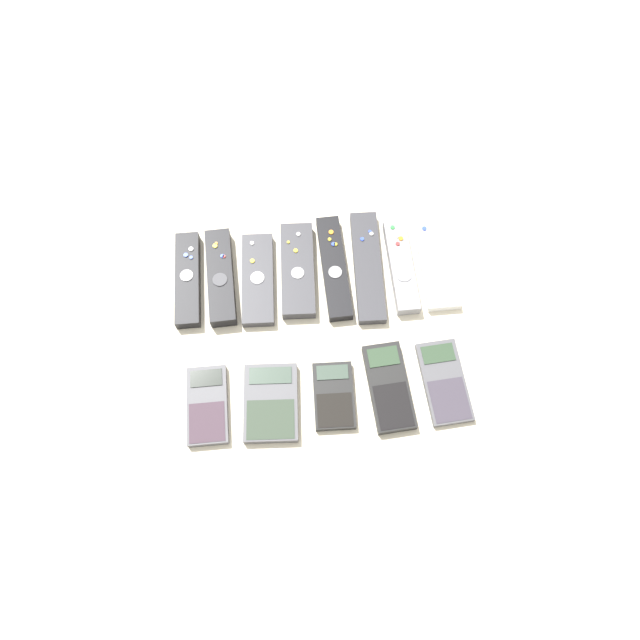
{
  "coord_description": "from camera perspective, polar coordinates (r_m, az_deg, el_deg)",
  "views": [
    {
      "loc": [
        -0.04,
        -0.39,
        1.0
      ],
      "look_at": [
        0.0,
        0.03,
        0.01
      ],
      "focal_mm": 35.0,
      "sensor_mm": 36.0,
      "label": 1
    }
  ],
  "objects": [
    {
      "name": "remote_5",
      "position": [
        1.13,
        4.37,
        4.89
      ],
      "size": [
        0.06,
        0.22,
        0.02
      ],
      "rotation": [
        0.0,
        0.0,
        -0.04
      ],
      "color": "#333338",
      "rests_on": "ground_plane"
    },
    {
      "name": "calculator_1",
      "position": [
        1.03,
        -4.52,
        -7.55
      ],
      "size": [
        0.1,
        0.13,
        0.02
      ],
      "rotation": [
        0.0,
        0.0,
        -0.06
      ],
      "color": "#4C4C51",
      "rests_on": "ground_plane"
    },
    {
      "name": "remote_7",
      "position": [
        1.15,
        10.5,
        5.47
      ],
      "size": [
        0.06,
        0.2,
        0.02
      ],
      "rotation": [
        0.0,
        0.0,
        0.0
      ],
      "color": "white",
      "rests_on": "ground_plane"
    },
    {
      "name": "remote_0",
      "position": [
        1.13,
        -11.99,
        3.66
      ],
      "size": [
        0.04,
        0.18,
        0.02
      ],
      "rotation": [
        0.0,
        0.0,
        -0.01
      ],
      "color": "black",
      "rests_on": "ground_plane"
    },
    {
      "name": "calculator_4",
      "position": [
        1.06,
        11.28,
        -5.57
      ],
      "size": [
        0.08,
        0.15,
        0.01
      ],
      "rotation": [
        0.0,
        0.0,
        0.06
      ],
      "color": "#4C4C51",
      "rests_on": "ground_plane"
    },
    {
      "name": "calculator_2",
      "position": [
        1.03,
        1.27,
        -6.94
      ],
      "size": [
        0.07,
        0.12,
        0.02
      ],
      "rotation": [
        0.0,
        0.0,
        -0.04
      ],
      "color": "black",
      "rests_on": "ground_plane"
    },
    {
      "name": "remote_1",
      "position": [
        1.12,
        -9.07,
        3.9
      ],
      "size": [
        0.05,
        0.18,
        0.03
      ],
      "rotation": [
        0.0,
        0.0,
        0.03
      ],
      "color": "black",
      "rests_on": "ground_plane"
    },
    {
      "name": "remote_6",
      "position": [
        1.13,
        7.43,
        4.87
      ],
      "size": [
        0.04,
        0.18,
        0.02
      ],
      "rotation": [
        0.0,
        0.0,
        0.01
      ],
      "color": "gray",
      "rests_on": "ground_plane"
    },
    {
      "name": "calculator_3",
      "position": [
        1.04,
        6.31,
        -6.11
      ],
      "size": [
        0.07,
        0.15,
        0.02
      ],
      "rotation": [
        0.0,
        0.0,
        0.06
      ],
      "color": "black",
      "rests_on": "ground_plane"
    },
    {
      "name": "ground_plane",
      "position": [
        1.07,
        0.17,
        -1.99
      ],
      "size": [
        3.0,
        3.0,
        0.0
      ],
      "primitive_type": "plane",
      "color": "beige"
    },
    {
      "name": "remote_3",
      "position": [
        1.12,
        -2.06,
        4.59
      ],
      "size": [
        0.07,
        0.18,
        0.02
      ],
      "rotation": [
        0.0,
        0.0,
        -0.05
      ],
      "color": "#333338",
      "rests_on": "ground_plane"
    },
    {
      "name": "remote_4",
      "position": [
        1.12,
        1.28,
        4.82
      ],
      "size": [
        0.05,
        0.2,
        0.02
      ],
      "rotation": [
        0.0,
        0.0,
        0.03
      ],
      "color": "black",
      "rests_on": "ground_plane"
    },
    {
      "name": "calculator_0",
      "position": [
        1.05,
        -10.26,
        -7.68
      ],
      "size": [
        0.07,
        0.13,
        0.02
      ],
      "rotation": [
        0.0,
        0.0,
        -0.0
      ],
      "color": "#4C4C51",
      "rests_on": "ground_plane"
    },
    {
      "name": "remote_2",
      "position": [
        1.12,
        -5.7,
        3.72
      ],
      "size": [
        0.06,
        0.18,
        0.02
      ],
      "rotation": [
        0.0,
        0.0,
        -0.05
      ],
      "color": "#333338",
      "rests_on": "ground_plane"
    }
  ]
}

